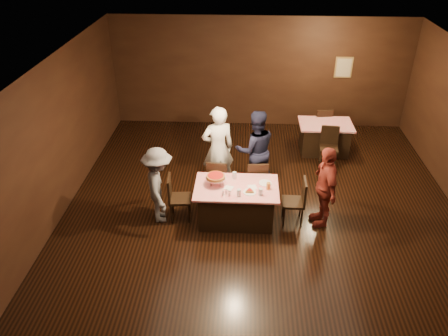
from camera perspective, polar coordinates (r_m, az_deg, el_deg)
The scene contains 23 objects.
room at distance 7.23m, azimuth 5.72°, elevation 4.46°, with size 10.00×10.04×3.02m.
main_table at distance 8.53m, azimuth 1.61°, elevation -4.63°, with size 1.60×1.00×0.77m, color red.
back_table at distance 11.24m, azimuth 12.96°, elevation 3.90°, with size 1.30×0.90×0.77m, color red.
chair_far_left at distance 9.12m, azimuth -0.77°, elevation -1.36°, with size 0.42×0.42×0.95m, color black.
chair_far_right at distance 9.11m, azimuth 4.27°, elevation -1.50°, with size 0.42×0.42×0.95m, color black.
chair_end_left at distance 8.56m, azimuth -5.78°, elevation -3.89°, with size 0.42×0.42×0.95m, color black.
chair_end_right at distance 8.53m, azimuth 9.04°, elevation -4.31°, with size 0.42×0.42×0.95m, color black.
chair_back_near at distance 10.59m, azimuth 13.55°, elevation 2.62°, with size 0.42×0.42×0.95m, color black.
chair_back_far at distance 11.74m, azimuth 12.59°, elevation 5.62°, with size 0.42×0.42×0.95m, color black.
diner_white_jacket at distance 9.24m, azimuth -0.81°, elevation 2.55°, with size 0.70×0.46×1.91m, color white.
diner_navy_hoodie at distance 9.34m, azimuth 4.10°, elevation 2.38°, with size 0.87×0.68×1.79m, color black.
diner_grey_knit at distance 8.42m, azimuth -8.53°, elevation -2.26°, with size 1.01×0.58×1.56m, color slate.
diner_red_shirt at distance 8.43m, azimuth 13.02°, elevation -2.38°, with size 0.97×0.40×1.65m, color maroon.
pizza_stand at distance 8.27m, azimuth -1.10°, elevation -1.15°, with size 0.38×0.38×0.22m.
plate_with_slice at distance 8.15m, azimuth 3.37°, elevation -3.06°, with size 0.25×0.25×0.06m.
plate_empty at distance 8.44m, azimuth 5.41°, elevation -1.96°, with size 0.25×0.25×0.01m, color white.
glass_front_left at distance 8.02m, azimuth 1.95°, elevation -3.24°, with size 0.08×0.08×0.14m, color silver.
glass_front_right at distance 8.07m, azimuth 4.80°, elevation -3.11°, with size 0.08×0.08×0.14m, color silver.
glass_amber at distance 8.24m, azimuth 5.82°, elevation -2.36°, with size 0.08×0.08×0.14m, color #BF7F26.
glass_back at distance 8.53m, azimuth 1.37°, elevation -0.96°, with size 0.08×0.08×0.14m, color silver.
condiments at distance 8.05m, azimuth 0.31°, elevation -3.25°, with size 0.17×0.10×0.09m.
napkin_center at distance 8.31m, azimuth 3.71°, elevation -2.51°, with size 0.16×0.16×0.01m, color white.
napkin_left at distance 8.27m, azimuth 0.60°, elevation -2.61°, with size 0.16×0.16×0.01m, color white.
Camera 1 is at (-0.38, -6.47, 5.33)m, focal length 35.00 mm.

